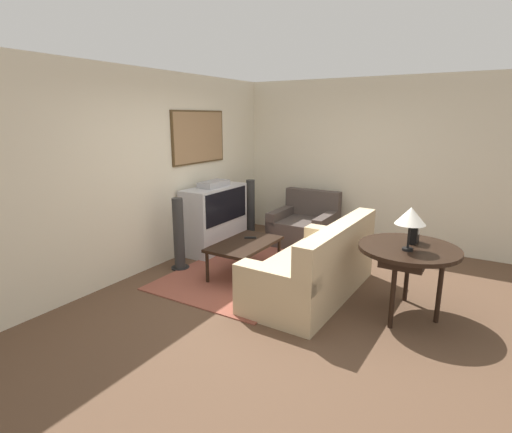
{
  "coord_description": "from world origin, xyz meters",
  "views": [
    {
      "loc": [
        -3.99,
        -1.92,
        2.08
      ],
      "look_at": [
        0.56,
        0.82,
        0.75
      ],
      "focal_mm": 28.0,
      "sensor_mm": 36.0,
      "label": 1
    }
  ],
  "objects": [
    {
      "name": "wall_back",
      "position": [
        0.02,
        2.13,
        1.36
      ],
      "size": [
        12.0,
        0.1,
        2.7
      ],
      "color": "beige",
      "rests_on": "ground_plane"
    },
    {
      "name": "area_rug",
      "position": [
        0.38,
        0.85,
        0.01
      ],
      "size": [
        2.42,
        1.7,
        0.01
      ],
      "color": "brown",
      "rests_on": "ground_plane"
    },
    {
      "name": "speaker_tower_right",
      "position": [
        1.87,
        1.73,
        0.48
      ],
      "size": [
        0.25,
        0.25,
        1.01
      ],
      "color": "black",
      "rests_on": "ground_plane"
    },
    {
      "name": "tv",
      "position": [
        0.93,
        1.81,
        0.52
      ],
      "size": [
        1.16,
        0.48,
        1.11
      ],
      "color": "#B7B7BC",
      "rests_on": "ground_plane"
    },
    {
      "name": "remote",
      "position": [
        0.47,
        0.86,
        0.47
      ],
      "size": [
        0.12,
        0.16,
        0.02
      ],
      "color": "black",
      "rests_on": "coffee_table"
    },
    {
      "name": "armchair",
      "position": [
        1.97,
        0.71,
        0.28
      ],
      "size": [
        0.92,
        0.97,
        0.86
      ],
      "rotation": [
        0.0,
        0.0,
        -1.56
      ],
      "color": "#473D38",
      "rests_on": "ground_plane"
    },
    {
      "name": "wall_right",
      "position": [
        2.63,
        0.0,
        1.35
      ],
      "size": [
        0.06,
        12.0,
        2.7
      ],
      "color": "beige",
      "rests_on": "ground_plane"
    },
    {
      "name": "table_lamp",
      "position": [
        0.08,
        -1.26,
        1.12
      ],
      "size": [
        0.3,
        0.3,
        0.45
      ],
      "color": "black",
      "rests_on": "console_table"
    },
    {
      "name": "ground_plane",
      "position": [
        0.0,
        0.0,
        0.0
      ],
      "size": [
        12.0,
        12.0,
        0.0
      ],
      "primitive_type": "plane",
      "color": "brown"
    },
    {
      "name": "console_table",
      "position": [
        0.21,
        -1.25,
        0.7
      ],
      "size": [
        1.03,
        1.03,
        0.77
      ],
      "color": "black",
      "rests_on": "ground_plane"
    },
    {
      "name": "couch",
      "position": [
        0.19,
        -0.23,
        0.31
      ],
      "size": [
        1.97,
        0.96,
        0.91
      ],
      "rotation": [
        0.0,
        0.0,
        3.12
      ],
      "color": "#CCB289",
      "rests_on": "ground_plane"
    },
    {
      "name": "coffee_table",
      "position": [
        0.27,
        0.82,
        0.41
      ],
      "size": [
        1.06,
        0.62,
        0.46
      ],
      "color": "black",
      "rests_on": "ground_plane"
    },
    {
      "name": "mantel_clock",
      "position": [
        0.38,
        -1.26,
        0.88
      ],
      "size": [
        0.18,
        0.1,
        0.22
      ],
      "color": "black",
      "rests_on": "console_table"
    },
    {
      "name": "speaker_tower_left",
      "position": [
        -0.01,
        1.73,
        0.48
      ],
      "size": [
        0.25,
        0.25,
        1.01
      ],
      "color": "black",
      "rests_on": "ground_plane"
    }
  ]
}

